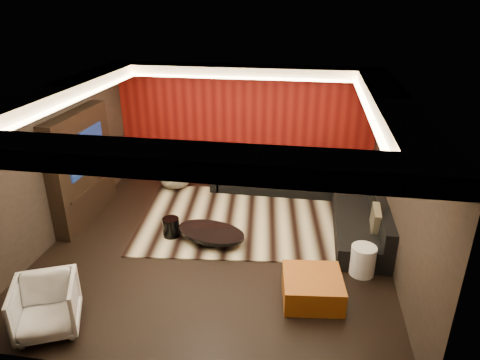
% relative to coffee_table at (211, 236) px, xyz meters
% --- Properties ---
extents(floor, '(6.00, 6.00, 0.02)m').
position_rel_coffee_table_xyz_m(floor, '(0.15, -0.05, -0.14)').
color(floor, black).
rests_on(floor, ground).
extents(ceiling, '(6.00, 6.00, 0.02)m').
position_rel_coffee_table_xyz_m(ceiling, '(0.15, -0.05, 2.68)').
color(ceiling, silver).
rests_on(ceiling, ground).
extents(wall_back, '(6.00, 0.02, 2.80)m').
position_rel_coffee_table_xyz_m(wall_back, '(0.15, 2.96, 1.27)').
color(wall_back, black).
rests_on(wall_back, ground).
extents(wall_left, '(0.02, 6.00, 2.80)m').
position_rel_coffee_table_xyz_m(wall_left, '(-2.86, -0.05, 1.27)').
color(wall_left, black).
rests_on(wall_left, ground).
extents(wall_right, '(0.02, 6.00, 2.80)m').
position_rel_coffee_table_xyz_m(wall_right, '(3.16, -0.05, 1.27)').
color(wall_right, black).
rests_on(wall_right, ground).
extents(red_feature_wall, '(5.98, 0.05, 2.78)m').
position_rel_coffee_table_xyz_m(red_feature_wall, '(0.15, 2.92, 1.27)').
color(red_feature_wall, '#6B0C0A').
rests_on(red_feature_wall, ground).
extents(soffit_back, '(6.00, 0.60, 0.22)m').
position_rel_coffee_table_xyz_m(soffit_back, '(0.15, 2.65, 2.56)').
color(soffit_back, silver).
rests_on(soffit_back, ground).
extents(soffit_front, '(6.00, 0.60, 0.22)m').
position_rel_coffee_table_xyz_m(soffit_front, '(0.15, -2.75, 2.56)').
color(soffit_front, silver).
rests_on(soffit_front, ground).
extents(soffit_left, '(0.60, 4.80, 0.22)m').
position_rel_coffee_table_xyz_m(soffit_left, '(-2.55, -0.05, 2.56)').
color(soffit_left, silver).
rests_on(soffit_left, ground).
extents(soffit_right, '(0.60, 4.80, 0.22)m').
position_rel_coffee_table_xyz_m(soffit_right, '(2.85, -0.05, 2.56)').
color(soffit_right, silver).
rests_on(soffit_right, ground).
extents(cove_back, '(4.80, 0.08, 0.04)m').
position_rel_coffee_table_xyz_m(cove_back, '(0.15, 2.31, 2.47)').
color(cove_back, '#FFD899').
rests_on(cove_back, ground).
extents(cove_front, '(4.80, 0.08, 0.04)m').
position_rel_coffee_table_xyz_m(cove_front, '(0.15, -2.41, 2.47)').
color(cove_front, '#FFD899').
rests_on(cove_front, ground).
extents(cove_left, '(0.08, 4.80, 0.04)m').
position_rel_coffee_table_xyz_m(cove_left, '(-2.21, -0.05, 2.47)').
color(cove_left, '#FFD899').
rests_on(cove_left, ground).
extents(cove_right, '(0.08, 4.80, 0.04)m').
position_rel_coffee_table_xyz_m(cove_right, '(2.51, -0.05, 2.47)').
color(cove_right, '#FFD899').
rests_on(cove_right, ground).
extents(tv_surround, '(0.30, 2.00, 2.20)m').
position_rel_coffee_table_xyz_m(tv_surround, '(-2.70, 0.55, 0.97)').
color(tv_surround, black).
rests_on(tv_surround, ground).
extents(tv_screen, '(0.04, 1.30, 0.80)m').
position_rel_coffee_table_xyz_m(tv_screen, '(-2.54, 0.55, 1.32)').
color(tv_screen, black).
rests_on(tv_screen, ground).
extents(tv_shelf, '(0.04, 1.60, 0.04)m').
position_rel_coffee_table_xyz_m(tv_shelf, '(-2.54, 0.55, 0.57)').
color(tv_shelf, black).
rests_on(tv_shelf, ground).
extents(rug, '(4.30, 3.42, 0.02)m').
position_rel_coffee_table_xyz_m(rug, '(0.38, 0.96, -0.12)').
color(rug, beige).
rests_on(rug, floor).
extents(coffee_table, '(1.60, 1.60, 0.22)m').
position_rel_coffee_table_xyz_m(coffee_table, '(0.00, 0.00, 0.00)').
color(coffee_table, black).
rests_on(coffee_table, rug).
extents(drum_stool, '(0.35, 0.35, 0.37)m').
position_rel_coffee_table_xyz_m(drum_stool, '(-0.78, 0.07, 0.07)').
color(drum_stool, black).
rests_on(drum_stool, rug).
extents(striped_pouf, '(0.76, 0.76, 0.39)m').
position_rel_coffee_table_xyz_m(striped_pouf, '(-1.37, 2.21, 0.08)').
color(striped_pouf, beige).
rests_on(striped_pouf, rug).
extents(white_side_table, '(0.52, 0.52, 0.51)m').
position_rel_coffee_table_xyz_m(white_side_table, '(2.65, -0.53, 0.12)').
color(white_side_table, white).
rests_on(white_side_table, floor).
extents(orange_ottoman, '(0.96, 0.96, 0.39)m').
position_rel_coffee_table_xyz_m(orange_ottoman, '(1.85, -1.30, 0.06)').
color(orange_ottoman, '#9A4613').
rests_on(orange_ottoman, floor).
extents(armchair, '(1.06, 1.08, 0.75)m').
position_rel_coffee_table_xyz_m(armchair, '(-1.67, -2.53, 0.24)').
color(armchair, white).
rests_on(armchair, floor).
extents(sectional_sofa, '(3.65, 3.50, 0.75)m').
position_rel_coffee_table_xyz_m(sectional_sofa, '(1.88, 1.82, 0.13)').
color(sectional_sofa, black).
rests_on(sectional_sofa, floor).
extents(throw_pillows, '(3.19, 2.80, 0.50)m').
position_rel_coffee_table_xyz_m(throw_pillows, '(1.84, 1.74, 0.49)').
color(throw_pillows, '#BCB38A').
rests_on(throw_pillows, sectional_sofa).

